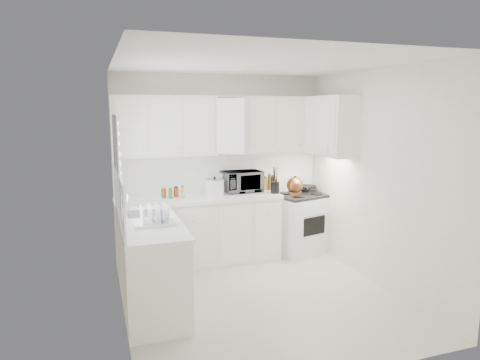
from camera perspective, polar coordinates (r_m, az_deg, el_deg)
name	(u,v)px	position (r m, az deg, el deg)	size (l,w,h in m)	color
floor	(260,297)	(5.13, 2.60, -15.18)	(3.20, 3.20, 0.00)	silver
ceiling	(261,63)	(4.68, 2.85, 15.13)	(3.20, 3.20, 0.00)	white
wall_back	(220,167)	(6.23, -2.66, 1.76)	(3.00, 3.00, 0.00)	white
wall_front	(338,222)	(3.33, 12.86, -5.39)	(3.00, 3.00, 0.00)	white
wall_left	(119,194)	(4.42, -15.71, -1.83)	(3.20, 3.20, 0.00)	white
wall_right	(376,178)	(5.46, 17.55, 0.20)	(3.20, 3.20, 0.00)	white
window_blinds	(118,165)	(4.73, -15.84, 1.96)	(0.06, 0.96, 1.06)	white
lower_cabinets_back	(199,232)	(6.03, -5.39, -6.81)	(2.22, 0.60, 0.90)	white
lower_cabinets_left	(150,266)	(4.87, -11.79, -11.04)	(0.60, 1.60, 0.90)	white
countertop_back	(199,198)	(5.90, -5.44, -2.41)	(2.24, 0.64, 0.05)	white
countertop_left	(150,223)	(4.72, -11.87, -5.62)	(0.64, 1.62, 0.05)	white
backsplash_back	(220,172)	(6.23, -2.63, 1.06)	(2.98, 0.02, 0.55)	white
backsplash_left	(119,198)	(4.63, -15.68, -2.26)	(0.02, 1.60, 0.55)	white
upper_cabinets_back	(223,154)	(6.05, -2.24, 3.43)	(3.00, 0.33, 0.80)	white
upper_cabinets_right	(330,155)	(6.02, 11.77, 3.21)	(0.33, 0.90, 0.80)	white
sink	(145,203)	(5.03, -12.41, -3.02)	(0.42, 0.38, 0.30)	gray
stove	(300,215)	(6.49, 7.98, -4.61)	(0.74, 0.60, 1.13)	white
tea_kettle	(295,184)	(6.17, 7.26, -0.52)	(0.29, 0.25, 0.27)	brown
frying_pan	(307,186)	(6.63, 8.83, -0.80)	(0.28, 0.48, 0.04)	black
microwave	(242,179)	(6.17, 0.22, 0.12)	(0.54, 0.30, 0.37)	gray
rice_cooker	(215,186)	(5.94, -3.37, -0.79)	(0.26, 0.26, 0.26)	white
paper_towel	(223,182)	(6.19, -2.27, -0.30)	(0.12, 0.12, 0.27)	white
utensil_crock	(275,180)	(6.08, 4.67, 0.05)	(0.13, 0.13, 0.39)	black
dish_rack	(153,214)	(4.54, -11.41, -4.42)	(0.41, 0.31, 0.23)	white
spice_left_0	(164,192)	(5.93, -10.07, -1.58)	(0.06, 0.06, 0.13)	brown
spice_left_1	(170,193)	(5.85, -9.21, -1.70)	(0.06, 0.06, 0.13)	#2A7E31
spice_left_2	(175,191)	(5.95, -8.65, -1.50)	(0.06, 0.06, 0.13)	#AA3A16
spice_left_3	(181,192)	(5.88, -7.77, -1.62)	(0.06, 0.06, 0.13)	gold
sauce_right_0	(261,184)	(6.32, 2.77, -0.47)	(0.06, 0.06, 0.19)	#AA3A16
sauce_right_1	(266,184)	(6.29, 3.43, -0.53)	(0.06, 0.06, 0.19)	gold
sauce_right_2	(268,183)	(6.37, 3.69, -0.41)	(0.06, 0.06, 0.19)	brown
sauce_right_3	(273,184)	(6.33, 4.36, -0.47)	(0.06, 0.06, 0.19)	black
sauce_right_4	(275,183)	(6.41, 4.60, -0.36)	(0.06, 0.06, 0.19)	brown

